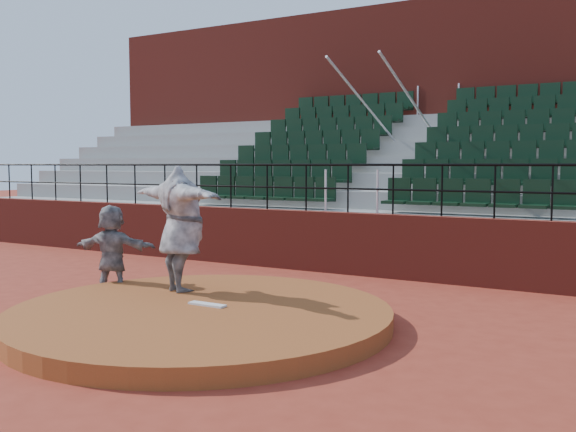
% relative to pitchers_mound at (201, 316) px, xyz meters
% --- Properties ---
extents(ground, '(90.00, 90.00, 0.00)m').
position_rel_pitchers_mound_xyz_m(ground, '(0.00, 0.00, -0.12)').
color(ground, '#993422').
rests_on(ground, ground).
extents(pitchers_mound, '(5.50, 5.50, 0.25)m').
position_rel_pitchers_mound_xyz_m(pitchers_mound, '(0.00, 0.00, 0.00)').
color(pitchers_mound, '#994D22').
rests_on(pitchers_mound, ground).
extents(pitching_rubber, '(0.60, 0.15, 0.03)m').
position_rel_pitchers_mound_xyz_m(pitching_rubber, '(0.00, 0.15, 0.14)').
color(pitching_rubber, white).
rests_on(pitching_rubber, pitchers_mound).
extents(boundary_wall, '(24.00, 0.30, 1.30)m').
position_rel_pitchers_mound_xyz_m(boundary_wall, '(0.00, 5.00, 0.53)').
color(boundary_wall, maroon).
rests_on(boundary_wall, ground).
extents(wall_railing, '(24.04, 0.05, 1.03)m').
position_rel_pitchers_mound_xyz_m(wall_railing, '(0.00, 5.00, 1.90)').
color(wall_railing, black).
rests_on(wall_railing, boundary_wall).
extents(seating_deck, '(24.00, 5.97, 4.63)m').
position_rel_pitchers_mound_xyz_m(seating_deck, '(0.00, 8.64, 1.33)').
color(seating_deck, '#969791').
rests_on(seating_deck, ground).
extents(press_box_facade, '(24.00, 3.00, 7.10)m').
position_rel_pitchers_mound_xyz_m(press_box_facade, '(0.00, 12.60, 3.43)').
color(press_box_facade, maroon).
rests_on(press_box_facade, ground).
extents(pitcher, '(2.59, 1.53, 2.04)m').
position_rel_pitchers_mound_xyz_m(pitcher, '(-1.01, 0.79, 1.14)').
color(pitcher, black).
rests_on(pitcher, pitchers_mound).
extents(fielder, '(1.56, 0.92, 1.61)m').
position_rel_pitchers_mound_xyz_m(fielder, '(-2.64, 0.88, 0.68)').
color(fielder, black).
rests_on(fielder, ground).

